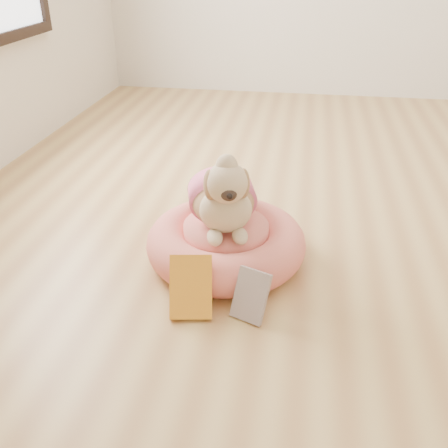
% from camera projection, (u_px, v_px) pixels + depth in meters
% --- Properties ---
extents(floor, '(4.50, 4.50, 0.00)m').
position_uv_depth(floor, '(366.00, 221.00, 2.30)').
color(floor, '#AC7C47').
rests_on(floor, ground).
extents(pet_bed, '(0.63, 0.63, 0.16)m').
position_uv_depth(pet_bed, '(226.00, 243.00, 1.98)').
color(pet_bed, '#DA6E55').
rests_on(pet_bed, floor).
extents(dog, '(0.43, 0.53, 0.34)m').
position_uv_depth(dog, '(223.00, 183.00, 1.87)').
color(dog, brown).
rests_on(dog, pet_bed).
extents(book_yellow, '(0.16, 0.16, 0.20)m').
position_uv_depth(book_yellow, '(191.00, 287.00, 1.69)').
color(book_yellow, gold).
rests_on(book_yellow, floor).
extents(book_white, '(0.14, 0.12, 0.17)m').
position_uv_depth(book_white, '(251.00, 296.00, 1.67)').
color(book_white, white).
rests_on(book_white, floor).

